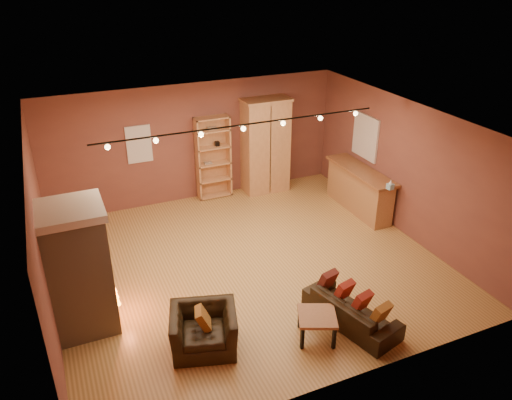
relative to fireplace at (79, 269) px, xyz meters
name	(u,v)px	position (x,y,z in m)	size (l,w,h in m)	color
floor	(249,263)	(3.04, 0.60, -1.06)	(7.00, 7.00, 0.00)	#A5763A
ceiling	(248,124)	(3.04, 0.60, 1.74)	(7.00, 7.00, 0.00)	brown
back_wall	(195,142)	(3.04, 3.85, 0.34)	(7.00, 0.02, 2.80)	brown
left_wall	(41,237)	(-0.46, 0.60, 0.34)	(0.02, 6.50, 2.80)	brown
right_wall	(405,168)	(6.54, 0.60, 0.34)	(0.02, 6.50, 2.80)	brown
fireplace	(79,269)	(0.00, 0.00, 0.00)	(1.01, 0.98, 2.12)	tan
back_window	(139,144)	(1.74, 3.83, 0.49)	(0.56, 0.04, 0.86)	white
bookcase	(212,157)	(3.43, 3.74, -0.04)	(0.82, 0.32, 2.01)	tan
armoire	(265,146)	(4.73, 3.55, 0.12)	(1.15, 0.66, 2.34)	tan
bar_counter	(359,190)	(6.24, 1.68, -0.55)	(0.57, 2.11, 1.01)	tan
tissue_box	(390,185)	(6.19, 0.56, 0.04)	(0.13, 0.13, 0.22)	#87C0D9
right_window	(365,137)	(6.51, 2.00, 0.59)	(0.05, 0.90, 1.00)	white
loveseat	(352,306)	(3.88, -1.65, -0.72)	(0.88, 1.71, 0.71)	black
armchair	(203,324)	(1.54, -1.23, -0.63)	(1.12, 0.89, 0.86)	black
coffee_table	(317,318)	(3.19, -1.73, -0.69)	(0.75, 0.75, 0.43)	#995E37
track_rail	(243,127)	(3.04, 0.80, 1.62)	(5.20, 0.09, 0.13)	black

